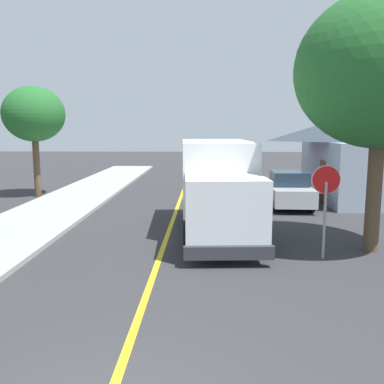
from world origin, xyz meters
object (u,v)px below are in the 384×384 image
Objects in this scene: parked_car_far at (212,163)px; parked_car_near at (217,184)px; parked_van_across at (288,190)px; stop_sign at (326,194)px; street_tree_far_side at (382,71)px; box_truck at (217,183)px; street_tree_down_block at (34,115)px; parked_car_mid at (225,172)px.

parked_car_near is at bearing -89.60° from parked_car_far.
parked_car_far is at bearing 102.58° from parked_van_across.
stop_sign is at bearing -94.01° from parked_van_across.
street_tree_far_side reaches higher than parked_van_across.
stop_sign is (2.81, -23.09, 1.06)m from parked_car_far.
box_truck is 1.63× the size of parked_car_near.
street_tree_far_side is 16.98m from street_tree_down_block.
parked_car_far is 1.00× the size of parked_van_across.
stop_sign is (-0.56, -7.97, 1.06)m from parked_van_across.
box_truck reaches higher than parked_van_across.
parked_van_across is at bearing -71.25° from parked_car_mid.
parked_car_mid is at bearing 97.47° from stop_sign.
street_tree_down_block is (-14.00, 9.57, -0.92)m from street_tree_far_side.
parked_car_far is (-0.76, 7.42, 0.00)m from parked_car_mid.
box_truck is at bearing -91.65° from parked_car_near.
parked_car_far is at bearing 90.40° from parked_car_near.
street_tree_far_side reaches higher than parked_car_mid.
parked_car_mid is (0.87, 12.76, -0.97)m from box_truck.
box_truck is at bearing -38.45° from street_tree_down_block.
street_tree_down_block is at bearing 169.35° from parked_van_across.
parked_car_mid and parked_car_far have the same top height.
street_tree_down_block is (-12.34, 10.40, 2.49)m from stop_sign.
box_truck is 1.64× the size of parked_van_across.
street_tree_far_side is at bearing -34.35° from street_tree_down_block.
stop_sign is 3.88m from street_tree_far_side.
stop_sign is 0.35× the size of street_tree_far_side.
parked_car_mid is 7.46m from parked_car_far.
street_tree_far_side is at bearing -24.51° from box_truck.
stop_sign is at bearing -40.12° from street_tree_down_block.
box_truck reaches higher than parked_car_far.
parked_car_mid is 15.94m from street_tree_far_side.
street_tree_far_side is (3.71, -14.84, 4.48)m from parked_car_mid.
street_tree_down_block reaches higher than parked_van_across.
parked_van_across is 8.06m from stop_sign.
box_truck is 12.82m from parked_car_mid.
parked_car_mid is at bearing 108.75° from parked_van_across.
box_truck is 20.20m from parked_car_far.
street_tree_down_block reaches higher than box_truck.
parked_car_mid is 0.99× the size of parked_car_far.
box_truck is 2.76× the size of stop_sign.
parked_car_mid is at bearing 83.40° from parked_car_near.
street_tree_down_block is at bearing 141.55° from box_truck.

